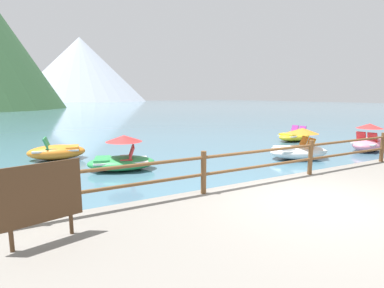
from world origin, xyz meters
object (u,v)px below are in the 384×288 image
(pedal_boat_0, at_px, (122,158))
(pedal_boat_4, at_px, (299,149))
(sign_board, at_px, (40,195))
(pedal_boat_3, at_px, (294,136))
(pedal_boat_2, at_px, (369,142))
(pedal_boat_1, at_px, (57,152))

(pedal_boat_0, relative_size, pedal_boat_4, 0.95)
(pedal_boat_4, bearing_deg, pedal_boat_0, 166.43)
(sign_board, xyz_separation_m, pedal_boat_3, (13.23, 7.41, -0.86))
(pedal_boat_0, relative_size, pedal_boat_2, 1.02)
(pedal_boat_3, height_order, pedal_boat_4, pedal_boat_4)
(sign_board, relative_size, pedal_boat_4, 0.44)
(pedal_boat_0, distance_m, pedal_boat_2, 11.28)
(pedal_boat_2, distance_m, pedal_boat_4, 4.32)
(pedal_boat_1, xyz_separation_m, pedal_boat_4, (8.58, -4.65, 0.11))
(sign_board, height_order, pedal_boat_4, sign_board)
(pedal_boat_1, relative_size, pedal_boat_3, 0.91)
(pedal_boat_0, bearing_deg, pedal_boat_2, -9.76)
(pedal_boat_1, distance_m, pedal_boat_4, 9.76)
(pedal_boat_2, bearing_deg, pedal_boat_4, 176.43)
(sign_board, bearing_deg, pedal_boat_1, 83.57)
(sign_board, height_order, pedal_boat_0, sign_board)
(pedal_boat_1, height_order, pedal_boat_4, pedal_boat_4)
(pedal_boat_1, distance_m, pedal_boat_3, 12.33)
(sign_board, distance_m, pedal_boat_4, 10.27)
(pedal_boat_1, distance_m, pedal_boat_2, 13.80)
(pedal_boat_1, bearing_deg, sign_board, -96.43)
(pedal_boat_2, bearing_deg, pedal_boat_3, 98.77)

